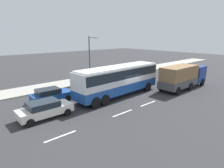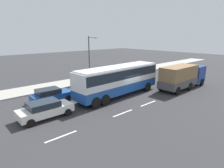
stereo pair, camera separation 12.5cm
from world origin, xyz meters
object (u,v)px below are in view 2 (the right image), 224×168
Objects in this scene: cargo_truck at (183,76)px; street_lamp at (90,56)px; car_white_minivan at (45,109)px; coach_bus at (119,78)px; pedestrian_near_curb at (80,76)px; car_blue_saloon at (51,95)px.

cargo_truck is 1.28× the size of street_lamp.
car_white_minivan is 13.48m from street_lamp.
coach_bus is 2.51× the size of car_white_minivan.
coach_bus is at bearing 159.14° from cargo_truck.
pedestrian_near_curb is 3.23m from street_lamp.
cargo_truck is 14.00m from pedestrian_near_curb.
coach_bus is at bearing -102.37° from street_lamp.
car_white_minivan is 4.02m from car_blue_saloon.
car_blue_saloon is 0.64× the size of street_lamp.
cargo_truck is 4.97× the size of pedestrian_near_curb.
pedestrian_near_curb reaches higher than car_blue_saloon.
cargo_truck is at bearing -9.43° from car_white_minivan.
coach_bus reaches higher than pedestrian_near_curb.
street_lamp reaches higher than pedestrian_near_curb.
pedestrian_near_curb is (6.73, 4.66, 0.33)m from car_blue_saloon.
coach_bus is 2.70× the size of car_blue_saloon.
car_white_minivan is at bearing 179.24° from coach_bus.
street_lamp is at bearing 122.01° from cargo_truck.
coach_bus is 6.73× the size of pedestrian_near_curb.
pedestrian_near_curb is 0.26× the size of street_lamp.
car_blue_saloon is 2.49× the size of pedestrian_near_curb.
cargo_truck is at bearing -23.08° from coach_bus.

